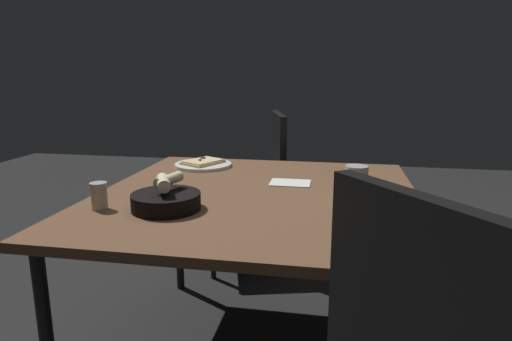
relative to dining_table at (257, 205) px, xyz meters
name	(u,v)px	position (x,y,z in m)	size (l,w,h in m)	color
dining_table	(257,205)	(0.00, 0.00, 0.00)	(1.16, 1.20, 0.72)	brown
pizza_plate	(203,164)	(-0.33, 0.40, 0.06)	(0.27, 0.27, 0.04)	white
bread_basket	(166,199)	(-0.25, -0.25, 0.08)	(0.22, 0.22, 0.11)	black
beer_glass	(356,189)	(0.35, -0.12, 0.11)	(0.07, 0.07, 0.14)	silver
pepper_shaker	(99,197)	(-0.47, -0.29, 0.09)	(0.05, 0.05, 0.09)	#BFB299
napkin	(290,183)	(0.11, 0.16, 0.05)	(0.16, 0.12, 0.00)	white
chair_near	(259,183)	(-0.16, 0.93, -0.16)	(0.54, 0.54, 0.92)	black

